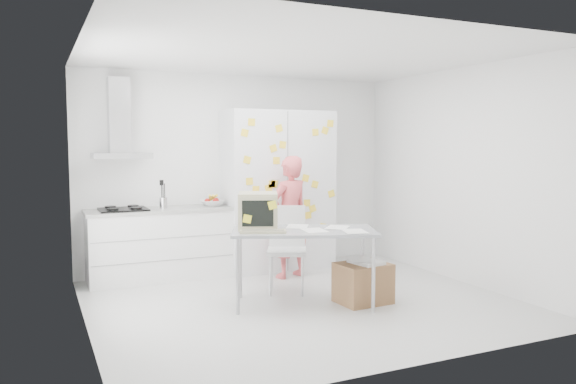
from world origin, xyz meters
name	(u,v)px	position (x,y,z in m)	size (l,w,h in m)	color
floor	(301,302)	(0.00, 0.00, -0.01)	(4.50, 4.00, 0.02)	silver
walls	(275,177)	(0.00, 0.72, 1.35)	(4.52, 4.01, 2.70)	white
ceiling	(302,55)	(0.00, 0.00, 2.70)	(4.50, 4.00, 0.02)	white
counter_run	(160,243)	(-1.20, 1.70, 0.47)	(1.84, 0.63, 1.28)	white
range_hood	(120,127)	(-1.65, 1.84, 1.96)	(0.70, 0.48, 1.01)	silver
tall_cabinet	(278,190)	(0.45, 1.67, 1.10)	(1.50, 0.68, 2.20)	silver
person	(290,217)	(0.36, 1.10, 0.80)	(0.58, 0.38, 1.59)	#D45256
desk	(275,220)	(-0.30, 0.04, 0.93)	(1.71, 1.28, 1.22)	gray
chair	(287,243)	(0.05, 0.50, 0.57)	(0.61, 0.61, 1.01)	silver
cardboard_box	(363,282)	(0.61, -0.31, 0.23)	(0.58, 0.47, 0.48)	olive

